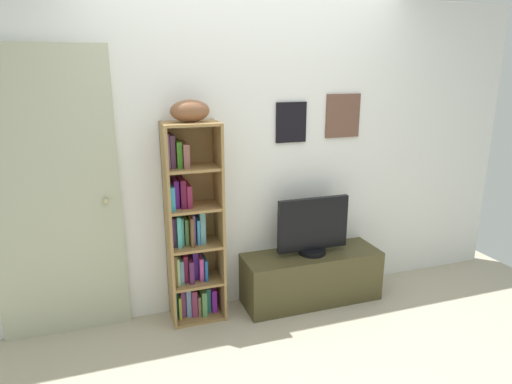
{
  "coord_description": "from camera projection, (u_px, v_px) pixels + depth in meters",
  "views": [
    {
      "loc": [
        -1.07,
        -2.14,
        1.88
      ],
      "look_at": [
        -0.05,
        0.85,
        1.0
      ],
      "focal_mm": 31.14,
      "sensor_mm": 36.0,
      "label": 1
    }
  ],
  "objects": [
    {
      "name": "football",
      "position": [
        190.0,
        111.0,
        3.07
      ],
      "size": [
        0.28,
        0.16,
        0.15
      ],
      "primitive_type": "ellipsoid",
      "rotation": [
        0.0,
        0.0,
        0.01
      ],
      "color": "brown",
      "rests_on": "bookshelf"
    },
    {
      "name": "television",
      "position": [
        313.0,
        227.0,
        3.58
      ],
      "size": [
        0.6,
        0.22,
        0.47
      ],
      "color": "black",
      "rests_on": "tv_stand"
    },
    {
      "name": "back_wall",
      "position": [
        251.0,
        157.0,
        3.49
      ],
      "size": [
        4.8,
        0.08,
        2.43
      ],
      "color": "silver",
      "rests_on": "ground"
    },
    {
      "name": "tv_stand",
      "position": [
        311.0,
        277.0,
        3.69
      ],
      "size": [
        1.14,
        0.39,
        0.42
      ],
      "color": "#443E22",
      "rests_on": "ground"
    },
    {
      "name": "bookshelf",
      "position": [
        190.0,
        234.0,
        3.34
      ],
      "size": [
        0.4,
        0.29,
        1.52
      ],
      "color": "olive",
      "rests_on": "ground"
    },
    {
      "name": "door",
      "position": [
        54.0,
        199.0,
        3.04
      ],
      "size": [
        0.87,
        0.09,
        2.04
      ],
      "color": "#AFB195",
      "rests_on": "ground"
    },
    {
      "name": "ground",
      "position": [
        307.0,
        382.0,
        2.79
      ],
      "size": [
        5.2,
        5.2,
        0.04
      ],
      "primitive_type": "cube",
      "color": "#ADA28B"
    }
  ]
}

